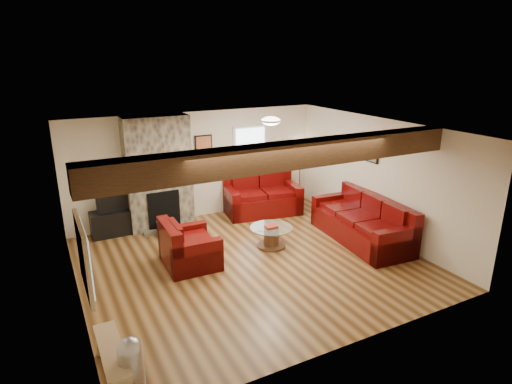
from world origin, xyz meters
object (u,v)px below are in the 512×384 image
Objects in this scene: coffee_table at (271,237)px; loveseat at (262,194)px; tv_cabinet at (117,222)px; floor_lamp at (301,149)px; sofa_three at (361,219)px; television at (115,201)px; armchair_red at (190,243)px.

loveseat is at bearing 67.19° from coffee_table.
floor_lamp reaches higher than tv_cabinet.
sofa_three reaches higher than coffee_table.
tv_cabinet is at bearing -175.84° from loveseat.
television is at bearing -116.04° from sofa_three.
tv_cabinet is at bearing 25.73° from armchair_red.
sofa_three is 1.92m from coffee_table.
armchair_red is at bearing -65.87° from television.
television is at bearing 141.49° from coffee_table.
tv_cabinet is at bearing 141.49° from coffee_table.
sofa_three is at bearing -98.13° from armchair_red.
floor_lamp is (1.29, 0.32, 0.94)m from loveseat.
floor_lamp is at bearing 0.24° from tv_cabinet.
coffee_table is at bearing -103.62° from loveseat.
tv_cabinet is (-0.93, 2.09, -0.16)m from armchair_red.
loveseat is 3.05m from armchair_red.
tv_cabinet is 0.65× the size of floor_lamp.
floor_lamp is at bearing 23.12° from loveseat.
coffee_table is 3.38m from tv_cabinet.
loveseat reaches higher than coffee_table.
sofa_three is 2.79× the size of coffee_table.
sofa_three is 2.23× the size of tv_cabinet.
sofa_three reaches higher than tv_cabinet.
coffee_table is 0.80× the size of tv_cabinet.
armchair_red is 0.98× the size of tv_cabinet.
loveseat reaches higher than sofa_three.
armchair_red is at bearing -150.75° from floor_lamp.
loveseat reaches higher than armchair_red.
floor_lamp reaches higher than television.
television is 4.74m from floor_lamp.
floor_lamp reaches higher than loveseat.
armchair_red is 1.36× the size of television.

